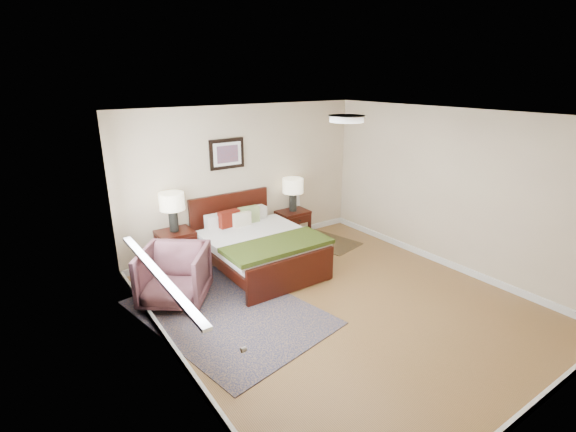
% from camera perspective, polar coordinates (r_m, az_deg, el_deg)
% --- Properties ---
extents(floor, '(5.00, 5.00, 0.00)m').
position_cam_1_polar(floor, '(5.85, 6.92, -11.71)').
color(floor, olive).
rests_on(floor, ground).
extents(back_wall, '(4.50, 0.04, 2.50)m').
position_cam_1_polar(back_wall, '(7.30, -5.82, 5.12)').
color(back_wall, '#C9B692').
rests_on(back_wall, ground).
extents(front_wall, '(4.50, 0.04, 2.50)m').
position_cam_1_polar(front_wall, '(4.01, 32.35, -9.44)').
color(front_wall, '#C9B692').
rests_on(front_wall, ground).
extents(left_wall, '(0.04, 5.00, 2.50)m').
position_cam_1_polar(left_wall, '(4.25, -15.87, -5.57)').
color(left_wall, '#C9B692').
rests_on(left_wall, ground).
extents(right_wall, '(0.04, 5.00, 2.50)m').
position_cam_1_polar(right_wall, '(6.99, 21.31, 3.33)').
color(right_wall, '#C9B692').
rests_on(right_wall, ground).
extents(ceiling, '(4.50, 5.00, 0.02)m').
position_cam_1_polar(ceiling, '(5.08, 8.03, 13.46)').
color(ceiling, white).
rests_on(ceiling, back_wall).
extents(window, '(0.11, 2.72, 1.32)m').
position_cam_1_polar(window, '(4.85, -18.19, -1.18)').
color(window, silver).
rests_on(window, left_wall).
extents(door, '(0.06, 1.00, 2.18)m').
position_cam_1_polar(door, '(2.97, -2.93, -20.45)').
color(door, silver).
rests_on(door, ground).
extents(ceil_fixture, '(0.44, 0.44, 0.08)m').
position_cam_1_polar(ceil_fixture, '(5.08, 8.02, 13.07)').
color(ceil_fixture, white).
rests_on(ceil_fixture, ceiling).
extents(bed, '(1.59, 1.91, 1.03)m').
position_cam_1_polar(bed, '(6.59, -4.25, -3.40)').
color(bed, '#380E08').
rests_on(bed, ground).
extents(wall_art, '(0.62, 0.05, 0.50)m').
position_cam_1_polar(wall_art, '(7.02, -8.34, 8.40)').
color(wall_art, black).
rests_on(wall_art, back_wall).
extents(nightstand_left, '(0.54, 0.49, 0.65)m').
position_cam_1_polar(nightstand_left, '(6.75, -15.11, -3.06)').
color(nightstand_left, '#380E08').
rests_on(nightstand_left, ground).
extents(nightstand_right, '(0.57, 0.43, 0.56)m').
position_cam_1_polar(nightstand_right, '(7.79, 0.72, -0.82)').
color(nightstand_right, '#380E08').
rests_on(nightstand_right, ground).
extents(lamp_left, '(0.38, 0.38, 0.61)m').
position_cam_1_polar(lamp_left, '(6.58, -15.58, 1.56)').
color(lamp_left, black).
rests_on(lamp_left, nightstand_left).
extents(lamp_right, '(0.38, 0.38, 0.61)m').
position_cam_1_polar(lamp_right, '(7.61, 0.68, 3.84)').
color(lamp_right, black).
rests_on(lamp_right, nightstand_right).
extents(armchair, '(1.19, 1.19, 0.78)m').
position_cam_1_polar(armchair, '(5.86, -15.28, -7.88)').
color(armchair, brown).
rests_on(armchair, ground).
extents(rug_persian, '(2.24, 2.83, 0.01)m').
position_cam_1_polar(rug_persian, '(5.65, -8.17, -12.90)').
color(rug_persian, '#0C1A3D').
rests_on(rug_persian, ground).
extents(rug_navy, '(1.01, 1.30, 0.01)m').
position_cam_1_polar(rug_navy, '(7.82, 5.23, -3.50)').
color(rug_navy, black).
rests_on(rug_navy, ground).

